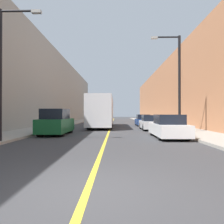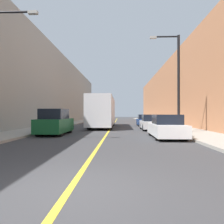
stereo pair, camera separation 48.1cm
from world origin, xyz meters
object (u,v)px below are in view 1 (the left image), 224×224
(parked_suv_left, at_px, (56,123))
(car_right_far, at_px, (143,121))
(car_right_mid, at_px, (151,123))
(street_lamp_left, at_px, (4,66))
(bus, at_px, (102,111))
(car_right_near, at_px, (168,127))
(street_lamp_right, at_px, (177,78))

(parked_suv_left, relative_size, car_right_far, 1.04)
(car_right_mid, height_order, street_lamp_left, street_lamp_left)
(car_right_mid, height_order, car_right_far, car_right_far)
(bus, relative_size, car_right_far, 2.71)
(car_right_near, xyz_separation_m, street_lamp_right, (1.27, 2.45, 3.68))
(car_right_near, xyz_separation_m, street_lamp_left, (-9.38, -3.02, 3.43))
(car_right_mid, bearing_deg, car_right_near, -89.82)
(street_lamp_left, bearing_deg, car_right_mid, 46.86)
(street_lamp_right, bearing_deg, street_lamp_left, -152.82)
(parked_suv_left, height_order, street_lamp_left, street_lamp_left)
(car_right_mid, bearing_deg, street_lamp_right, -74.04)
(bus, distance_m, car_right_near, 12.34)
(car_right_far, bearing_deg, car_right_near, -90.33)
(bus, relative_size, street_lamp_left, 1.70)
(street_lamp_left, bearing_deg, parked_suv_left, 74.40)
(parked_suv_left, relative_size, car_right_near, 0.95)
(car_right_mid, bearing_deg, bus, 140.25)
(car_right_mid, xyz_separation_m, street_lamp_left, (-9.35, -9.98, 3.46))
(car_right_near, relative_size, street_lamp_left, 0.68)
(car_right_near, distance_m, car_right_far, 13.91)
(car_right_mid, bearing_deg, car_right_far, 89.16)
(parked_suv_left, bearing_deg, street_lamp_left, -105.60)
(parked_suv_left, relative_size, street_lamp_right, 0.61)
(car_right_mid, distance_m, street_lamp_left, 14.11)
(car_right_far, bearing_deg, parked_suv_left, -124.06)
(car_right_near, bearing_deg, car_right_mid, 90.18)
(parked_suv_left, height_order, car_right_far, parked_suv_left)
(bus, relative_size, parked_suv_left, 2.61)
(parked_suv_left, xyz_separation_m, car_right_mid, (7.95, 4.96, -0.24))
(bus, height_order, street_lamp_right, street_lamp_right)
(car_right_far, relative_size, street_lamp_right, 0.59)
(street_lamp_right, bearing_deg, bus, 126.07)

